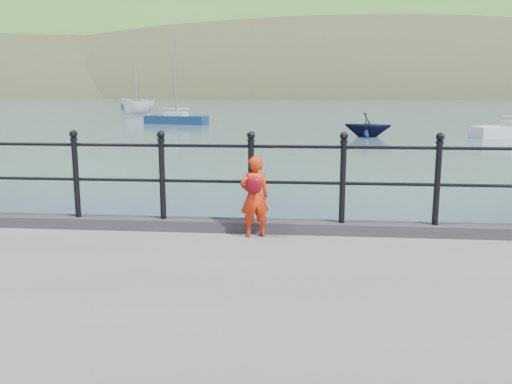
# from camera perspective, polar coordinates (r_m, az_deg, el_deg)

# --- Properties ---
(ground) EXTENTS (600.00, 600.00, 0.00)m
(ground) POSITION_cam_1_polar(r_m,az_deg,el_deg) (7.84, -4.83, -10.84)
(ground) COLOR #2D4251
(ground) RESTS_ON ground
(kerb) EXTENTS (60.00, 0.30, 0.15)m
(kerb) POSITION_cam_1_polar(r_m,az_deg,el_deg) (7.37, -5.17, -3.47)
(kerb) COLOR #28282B
(kerb) RESTS_ON quay
(railing) EXTENTS (18.11, 0.11, 1.20)m
(railing) POSITION_cam_1_polar(r_m,az_deg,el_deg) (7.22, -5.27, 2.30)
(railing) COLOR black
(railing) RESTS_ON kerb
(far_shore) EXTENTS (830.00, 200.00, 156.00)m
(far_shore) POSITION_cam_1_polar(r_m,az_deg,el_deg) (250.64, 13.91, 4.60)
(far_shore) COLOR #333A21
(far_shore) RESTS_ON ground
(child) EXTENTS (0.45, 0.37, 1.05)m
(child) POSITION_cam_1_polar(r_m,az_deg,el_deg) (6.92, -0.16, -0.44)
(child) COLOR red
(child) RESTS_ON quay
(launch_white) EXTENTS (4.18, 5.34, 1.96)m
(launch_white) POSITION_cam_1_polar(r_m,az_deg,el_deg) (64.71, -12.32, 8.81)
(launch_white) COLOR silver
(launch_white) RESTS_ON ground
(launch_navy) EXTENTS (3.45, 3.20, 1.50)m
(launch_navy) POSITION_cam_1_polar(r_m,az_deg,el_deg) (34.23, 11.68, 6.95)
(launch_navy) COLOR black
(launch_navy) RESTS_ON ground
(sailboat_left) EXTENTS (4.91, 2.50, 6.88)m
(sailboat_left) POSITION_cam_1_polar(r_m,az_deg,el_deg) (87.63, -12.41, 8.83)
(sailboat_left) COLOR black
(sailboat_left) RESTS_ON ground
(sailboat_port) EXTENTS (5.47, 2.59, 7.74)m
(sailboat_port) POSITION_cam_1_polar(r_m,az_deg,el_deg) (46.58, -8.38, 7.50)
(sailboat_port) COLOR navy
(sailboat_port) RESTS_ON ground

